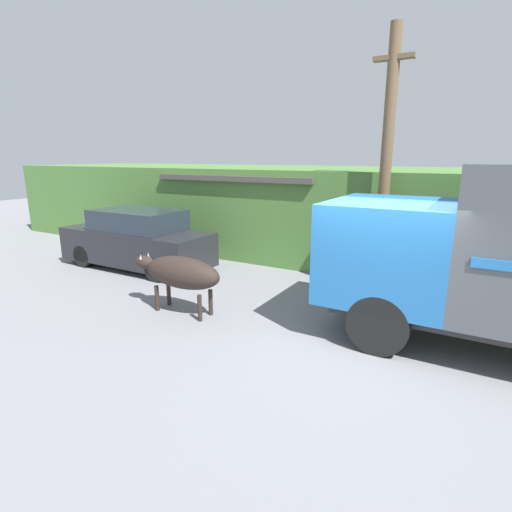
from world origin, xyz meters
The scene contains 7 objects.
ground_plane centered at (0.00, 0.00, 0.00)m, with size 60.00×60.00×0.00m, color gray.
hillside_embankment centered at (0.00, 6.61, 1.42)m, with size 32.00×6.02×2.84m.
building_backdrop centered at (-5.36, 4.80, 1.34)m, with size 5.40×2.70×2.65m.
brown_cow centered at (-3.93, -0.49, 0.88)m, with size 2.22×0.67×1.22m.
parked_suv centered at (-7.35, 1.59, 0.83)m, with size 4.68×1.72×1.73m.
pedestrian_on_hill centered at (-2.03, 3.29, 0.86)m, with size 0.42×0.42×1.58m.
utility_pole centered at (-0.74, 3.28, 3.14)m, with size 0.90×0.26×6.08m.
Camera 1 is at (1.40, -6.60, 3.23)m, focal length 28.00 mm.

